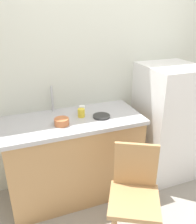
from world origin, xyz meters
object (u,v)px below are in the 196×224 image
(chair, at_px, (134,193))
(terracotta_bowl, at_px, (62,122))
(hotplate, at_px, (101,116))
(refrigerator, at_px, (166,122))
(cup_white, at_px, (82,110))
(cup_yellow, at_px, (81,113))

(chair, height_order, terracotta_bowl, terracotta_bowl)
(hotplate, bearing_deg, refrigerator, 3.79)
(refrigerator, height_order, chair, refrigerator)
(refrigerator, relative_size, hotplate, 7.86)
(terracotta_bowl, relative_size, cup_white, 1.67)
(refrigerator, xyz_separation_m, chair, (-0.81, -0.73, -0.17))
(refrigerator, height_order, hotplate, refrigerator)
(hotplate, xyz_separation_m, cup_yellow, (-0.18, 0.08, 0.03))
(terracotta_bowl, xyz_separation_m, hotplate, (0.41, 0.03, -0.02))
(cup_yellow, bearing_deg, refrigerator, -1.39)
(terracotta_bowl, relative_size, cup_yellow, 1.64)
(refrigerator, bearing_deg, cup_yellow, 178.61)
(chair, height_order, cup_yellow, cup_yellow)
(hotplate, bearing_deg, terracotta_bowl, -176.07)
(hotplate, relative_size, cup_yellow, 2.04)
(refrigerator, bearing_deg, cup_white, 174.16)
(refrigerator, height_order, terracotta_bowl, refrigerator)
(chair, distance_m, terracotta_bowl, 0.89)
(refrigerator, distance_m, hotplate, 0.87)
(chair, relative_size, terracotta_bowl, 6.54)
(terracotta_bowl, distance_m, cup_yellow, 0.25)
(refrigerator, relative_size, chair, 1.50)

